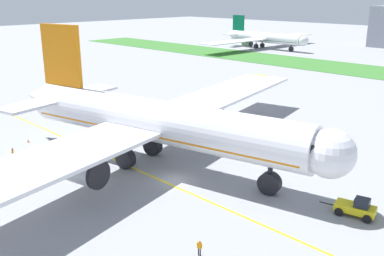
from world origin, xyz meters
name	(u,v)px	position (x,y,z in m)	size (l,w,h in m)	color
ground_plane	(175,180)	(0.00, 0.00, 0.00)	(600.00, 600.00, 0.00)	gray
apron_taxi_line	(167,183)	(0.00, -1.28, 0.00)	(280.00, 0.36, 0.01)	yellow
airliner_foreground	(154,122)	(-5.89, 1.69, 6.40)	(53.16, 84.37, 18.87)	white
pushback_tug	(357,208)	(20.92, 7.57, 0.98)	(6.09, 3.03, 2.16)	yellow
ground_crew_wingwalker_port	(199,246)	(14.07, -9.95, 0.97)	(0.55, 0.32, 1.60)	black
ground_crew_marshaller_front	(13,152)	(-22.54, -11.49, 0.99)	(0.50, 0.43, 1.64)	black
traffic_cone_near_nose	(28,141)	(-28.13, -6.57, 0.28)	(0.36, 0.36, 0.58)	#F2590C
service_truck_catering_van	(257,79)	(-30.00, 57.61, 1.46)	(5.52, 4.44, 2.63)	yellow
parked_airliner_far_left	(264,38)	(-76.54, 124.49, 4.71)	(44.07, 70.20, 13.87)	white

